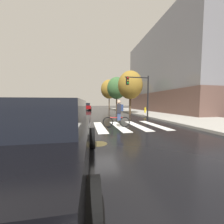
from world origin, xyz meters
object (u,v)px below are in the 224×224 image
street_tree_near (130,85)px  street_tree_far (109,89)px  manhole_cover (99,144)px  cyclist (118,114)px  sedan_far (85,106)px  street_tree_mid (117,88)px  fire_hydrant (145,110)px  sedan_near (44,137)px  sedan_mid (86,106)px  traffic_light_near (140,89)px

street_tree_near → street_tree_far: street_tree_far is taller
manhole_cover → cyclist: (1.53, 3.00, 0.84)m
sedan_far → street_tree_mid: street_tree_mid is taller
fire_hydrant → sedan_near: bearing=-123.5°
sedan_mid → street_tree_far: bearing=38.8°
cyclist → street_tree_mid: (3.76, 15.84, 3.46)m
manhole_cover → traffic_light_near: bearing=55.9°
sedan_mid → cyclist: (2.04, -19.56, 0.06)m
traffic_light_near → fire_hydrant: 6.08m
street_tree_mid → street_tree_far: street_tree_far is taller
cyclist → manhole_cover: bearing=-117.1°
traffic_light_near → street_tree_near: size_ratio=0.73×
sedan_far → cyclist: (2.13, -27.30, 0.05)m
sedan_far → fire_hydrant: sedan_far is taller
street_tree_near → street_tree_far: bearing=89.8°
manhole_cover → fire_hydrant: size_ratio=0.82×
sedan_near → street_tree_far: street_tree_far is taller
cyclist → sedan_mid: bearing=95.9°
manhole_cover → fire_hydrant: (7.75, 11.92, 0.53)m
traffic_light_near → sedan_mid: bearing=109.0°
street_tree_mid → fire_hydrant: bearing=-70.4°
street_tree_near → sedan_near: bearing=-116.6°
sedan_near → traffic_light_near: (6.13, 8.92, 2.04)m
manhole_cover → street_tree_near: street_tree_near is taller
street_tree_mid → manhole_cover: bearing=-105.7°
street_tree_far → street_tree_near: bearing=-90.2°
manhole_cover → street_tree_far: (5.39, 27.30, 4.99)m
street_tree_far → cyclist: bearing=-99.0°
sedan_near → street_tree_far: (6.70, 29.10, 4.17)m
street_tree_near → sedan_far: bearing=107.5°
cyclist → fire_hydrant: cyclist is taller
manhole_cover → street_tree_near: 13.21m
street_tree_near → fire_hydrant: bearing=10.7°
manhole_cover → cyclist: 3.47m
sedan_mid → sedan_far: 7.73m
sedan_near → sedan_mid: bearing=88.1°
sedan_far → street_tree_mid: size_ratio=0.71×
sedan_mid → traffic_light_near: 16.46m
traffic_light_near → street_tree_far: bearing=88.4°
sedan_mid → fire_hydrant: bearing=-52.2°
fire_hydrant → street_tree_near: (-2.42, -0.46, 3.33)m
sedan_mid → traffic_light_near: bearing=-71.0°
street_tree_near → cyclist: bearing=-114.2°
street_tree_near → street_tree_mid: size_ratio=0.90×
cyclist → fire_hydrant: (6.22, 8.92, -0.31)m
street_tree_mid → sedan_mid: bearing=147.3°
sedan_mid → street_tree_near: 12.92m
manhole_cover → sedan_far: bearing=91.1°
manhole_cover → traffic_light_near: (4.82, 7.12, 2.86)m
sedan_near → sedan_far: sedan_near is taller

